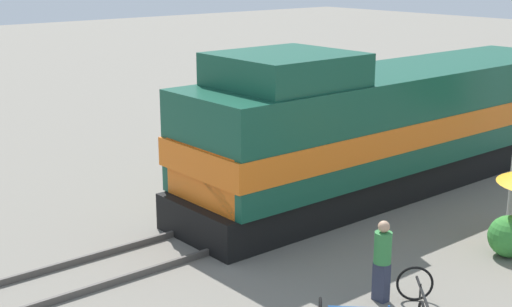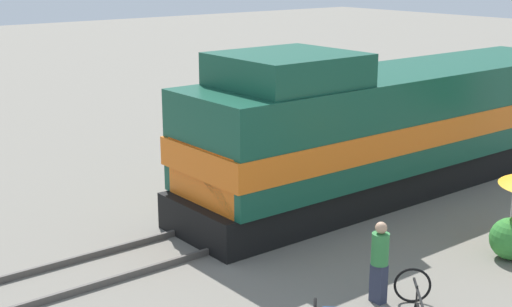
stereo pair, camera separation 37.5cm
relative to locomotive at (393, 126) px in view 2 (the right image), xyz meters
The scene contains 7 objects.
ground_plane 2.54m from the locomotive, 90.00° to the right, with size 120.00×120.00×0.00m, color slate.
rail_near 2.59m from the locomotive, 112.24° to the right, with size 0.08×31.36×0.15m, color #4C4742.
rail_far 2.59m from the locomotive, 67.76° to the right, with size 0.08×31.36×0.15m, color #4C4742.
locomotive is the anchor object (origin of this frame).
shrub_cluster 5.55m from the locomotive, 19.58° to the right, with size 0.95×0.95×0.95m, color #388C38.
person_bystander 7.38m from the locomotive, 50.54° to the right, with size 0.34×0.34×1.65m.
bicycle 8.29m from the locomotive, 45.19° to the right, with size 1.87×1.82×0.72m.
Camera 2 is at (13.07, -13.59, 6.43)m, focal length 50.00 mm.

